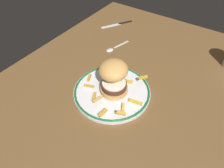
{
  "coord_description": "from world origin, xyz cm",
  "views": [
    {
      "loc": [
        -44.3,
        -26.62,
        56.09
      ],
      "look_at": [
        -1.25,
        2.53,
        4.6
      ],
      "focal_mm": 33.42,
      "sensor_mm": 36.0,
      "label": 1
    }
  ],
  "objects_px": {
    "dinner_plate": "(112,91)",
    "knife": "(119,24)",
    "burger": "(113,77)",
    "spoon": "(112,48)"
  },
  "relations": [
    {
      "from": "dinner_plate",
      "to": "spoon",
      "type": "xyz_separation_m",
      "value": [
        0.23,
        0.15,
        -0.0
      ]
    },
    {
      "from": "burger",
      "to": "spoon",
      "type": "height_order",
      "value": "burger"
    },
    {
      "from": "dinner_plate",
      "to": "burger",
      "type": "xyz_separation_m",
      "value": [
        0.01,
        -0.0,
        0.07
      ]
    },
    {
      "from": "burger",
      "to": "dinner_plate",
      "type": "bearing_deg",
      "value": 173.54
    },
    {
      "from": "knife",
      "to": "spoon",
      "type": "distance_m",
      "value": 0.23
    },
    {
      "from": "dinner_plate",
      "to": "spoon",
      "type": "relative_size",
      "value": 2.1
    },
    {
      "from": "dinner_plate",
      "to": "knife",
      "type": "distance_m",
      "value": 0.51
    },
    {
      "from": "dinner_plate",
      "to": "knife",
      "type": "xyz_separation_m",
      "value": [
        0.44,
        0.25,
        -0.01
      ]
    },
    {
      "from": "knife",
      "to": "spoon",
      "type": "relative_size",
      "value": 1.21
    },
    {
      "from": "burger",
      "to": "spoon",
      "type": "bearing_deg",
      "value": 34.73
    }
  ]
}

